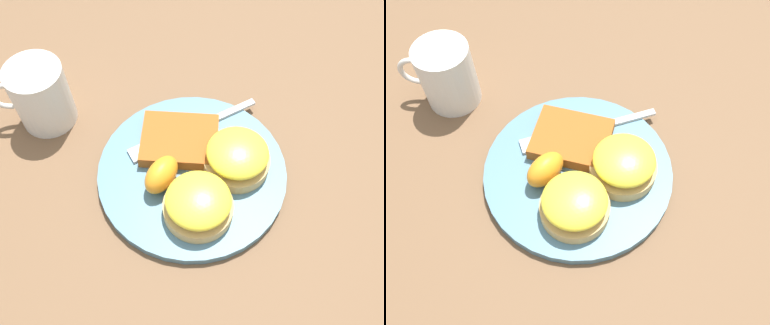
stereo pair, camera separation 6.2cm
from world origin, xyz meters
TOP-DOWN VIEW (x-y plane):
  - ground_plane at (0.00, 0.00)m, footprint 1.10×1.10m
  - plate at (0.00, 0.00)m, footprint 0.27×0.27m
  - sandwich_benedict_left at (0.00, 0.07)m, footprint 0.09×0.09m
  - sandwich_benedict_right at (-0.06, -0.00)m, footprint 0.09×0.09m
  - hashbrown_patty at (0.01, -0.05)m, footprint 0.12×0.11m
  - orange_wedge at (0.04, 0.02)m, footprint 0.07×0.07m
  - fork at (0.00, -0.06)m, footprint 0.20×0.09m
  - cup at (0.21, -0.13)m, footprint 0.12×0.08m

SIDE VIEW (x-z plane):
  - ground_plane at x=0.00m, z-range 0.00..0.00m
  - plate at x=0.00m, z-range 0.00..0.01m
  - fork at x=0.00m, z-range 0.01..0.02m
  - hashbrown_patty at x=0.01m, z-range 0.01..0.03m
  - orange_wedge at x=0.04m, z-range 0.01..0.06m
  - sandwich_benedict_left at x=0.00m, z-range 0.01..0.06m
  - sandwich_benedict_right at x=-0.06m, z-range 0.01..0.06m
  - cup at x=0.21m, z-range 0.00..0.10m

